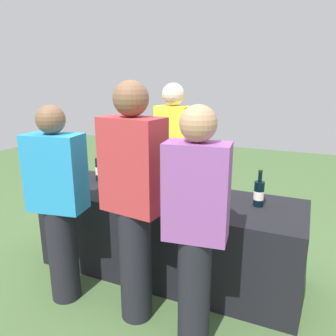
# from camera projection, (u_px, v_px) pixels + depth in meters

# --- Properties ---
(ground_plane) EXTENTS (12.00, 12.00, 0.00)m
(ground_plane) POSITION_uv_depth(u_px,v_px,m) (168.00, 270.00, 3.04)
(ground_plane) COLOR #476638
(tasting_table) EXTENTS (2.30, 0.77, 0.74)m
(tasting_table) POSITION_uv_depth(u_px,v_px,m) (168.00, 234.00, 2.94)
(tasting_table) COLOR black
(tasting_table) RESTS_ON ground_plane
(wine_bottle_0) EXTENTS (0.08, 0.08, 0.33)m
(wine_bottle_0) POSITION_uv_depth(u_px,v_px,m) (99.00, 169.00, 3.24)
(wine_bottle_0) COLOR black
(wine_bottle_0) RESTS_ON tasting_table
(wine_bottle_1) EXTENTS (0.08, 0.08, 0.31)m
(wine_bottle_1) POSITION_uv_depth(u_px,v_px,m) (171.00, 176.00, 3.01)
(wine_bottle_1) COLOR black
(wine_bottle_1) RESTS_ON tasting_table
(wine_bottle_2) EXTENTS (0.08, 0.08, 0.32)m
(wine_bottle_2) POSITION_uv_depth(u_px,v_px,m) (186.00, 180.00, 2.90)
(wine_bottle_2) COLOR black
(wine_bottle_2) RESTS_ON tasting_table
(wine_bottle_3) EXTENTS (0.07, 0.07, 0.32)m
(wine_bottle_3) POSITION_uv_depth(u_px,v_px,m) (208.00, 182.00, 2.85)
(wine_bottle_3) COLOR black
(wine_bottle_3) RESTS_ON tasting_table
(wine_bottle_4) EXTENTS (0.07, 0.07, 0.31)m
(wine_bottle_4) POSITION_uv_depth(u_px,v_px,m) (221.00, 186.00, 2.75)
(wine_bottle_4) COLOR black
(wine_bottle_4) RESTS_ON tasting_table
(wine_bottle_5) EXTENTS (0.08, 0.08, 0.30)m
(wine_bottle_5) POSITION_uv_depth(u_px,v_px,m) (259.00, 193.00, 2.58)
(wine_bottle_5) COLOR black
(wine_bottle_5) RESTS_ON tasting_table
(wine_glass_0) EXTENTS (0.06, 0.06, 0.13)m
(wine_glass_0) POSITION_uv_depth(u_px,v_px,m) (131.00, 183.00, 2.90)
(wine_glass_0) COLOR silver
(wine_glass_0) RESTS_ON tasting_table
(wine_glass_1) EXTENTS (0.07, 0.07, 0.15)m
(wine_glass_1) POSITION_uv_depth(u_px,v_px,m) (156.00, 188.00, 2.71)
(wine_glass_1) COLOR silver
(wine_glass_1) RESTS_ON tasting_table
(wine_glass_2) EXTENTS (0.06, 0.06, 0.13)m
(wine_glass_2) POSITION_uv_depth(u_px,v_px,m) (180.00, 189.00, 2.71)
(wine_glass_2) COLOR silver
(wine_glass_2) RESTS_ON tasting_table
(wine_glass_3) EXTENTS (0.07, 0.07, 0.15)m
(wine_glass_3) POSITION_uv_depth(u_px,v_px,m) (220.00, 200.00, 2.44)
(wine_glass_3) COLOR silver
(wine_glass_3) RESTS_ON tasting_table
(server_pouring) EXTENTS (0.37, 0.23, 1.69)m
(server_pouring) POSITION_uv_depth(u_px,v_px,m) (173.00, 157.00, 3.40)
(server_pouring) COLOR black
(server_pouring) RESTS_ON ground_plane
(guest_0) EXTENTS (0.45, 0.30, 1.55)m
(guest_0) POSITION_uv_depth(u_px,v_px,m) (58.00, 201.00, 2.46)
(guest_0) COLOR black
(guest_0) RESTS_ON ground_plane
(guest_1) EXTENTS (0.45, 0.28, 1.72)m
(guest_1) POSITION_uv_depth(u_px,v_px,m) (134.00, 199.00, 2.22)
(guest_1) COLOR black
(guest_1) RESTS_ON ground_plane
(guest_2) EXTENTS (0.40, 0.26, 1.59)m
(guest_2) POSITION_uv_depth(u_px,v_px,m) (196.00, 226.00, 1.96)
(guest_2) COLOR black
(guest_2) RESTS_ON ground_plane
(menu_board) EXTENTS (0.57, 0.06, 0.82)m
(menu_board) POSITION_uv_depth(u_px,v_px,m) (147.00, 187.00, 4.11)
(menu_board) COLOR white
(menu_board) RESTS_ON ground_plane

